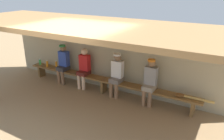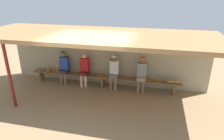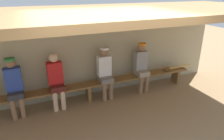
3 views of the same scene
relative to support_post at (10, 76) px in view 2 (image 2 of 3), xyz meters
The scene contains 14 objects.
ground_plane 2.74m from the support_post, 12.63° to the left, with size 24.00×24.00×0.00m, color #937754.
back_wall 3.54m from the support_post, 46.10° to the left, with size 8.00×0.20×2.20m, color tan.
dugout_roof 2.99m from the support_post, 27.00° to the left, with size 8.00×2.80×0.12m, color #9E7547.
support_post is the anchor object (origin of this frame).
bench 3.31m from the support_post, 40.56° to the left, with size 6.00×0.36×0.46m.
player_shirtless_tan 4.51m from the support_post, 27.87° to the left, with size 0.34×0.42×1.34m.
player_in_blue 2.28m from the support_post, 68.95° to the left, with size 0.34×0.42×1.34m.
player_in_white 2.73m from the support_post, 51.13° to the left, with size 0.34×0.42×1.34m.
player_rightmost 3.61m from the support_post, 35.83° to the left, with size 0.34×0.42×1.34m.
water_bottle_green 2.24m from the support_post, 77.86° to the left, with size 0.07×0.07×0.27m.
water_bottle_blue 2.14m from the support_post, 88.32° to the left, with size 0.08×0.08×0.23m.
water_bottle_orange 2.21m from the support_post, 99.12° to the left, with size 0.08×0.08×0.22m.
baseball_glove_worn 5.30m from the support_post, 23.18° to the left, with size 0.24×0.17×0.09m, color brown.
baseball_bat 5.68m from the support_post, 21.81° to the left, with size 0.07×0.07×0.89m, color tan.
Camera 2 is at (1.98, -5.36, 3.60)m, focal length 31.65 mm.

